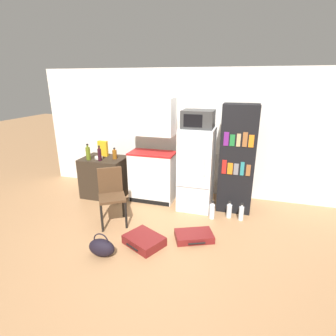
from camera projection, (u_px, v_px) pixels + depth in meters
name	position (u px, v px, depth m)	size (l,w,h in m)	color
ground_plane	(150.00, 242.00, 3.75)	(24.00, 24.00, 0.00)	#A3754C
wall_back	(193.00, 133.00, 5.13)	(6.40, 0.10, 2.43)	white
side_table	(105.00, 177.00, 5.18)	(0.82, 0.62, 0.78)	#2D2319
kitchen_hutch	(152.00, 155.00, 4.83)	(0.84, 0.46, 1.93)	white
refrigerator	(196.00, 169.00, 4.60)	(0.58, 0.62, 1.45)	white
microwave	(198.00, 119.00, 4.32)	(0.52, 0.42, 0.30)	#333333
bookshelf	(237.00, 159.00, 4.45)	(0.58, 0.40, 1.85)	black
bottle_olive_oil	(88.00, 153.00, 4.90)	(0.08, 0.08, 0.31)	#566619
bottle_wine_dark	(100.00, 154.00, 4.84)	(0.07, 0.07, 0.29)	black
bottle_amber_beer	(115.00, 154.00, 4.96)	(0.08, 0.08, 0.22)	brown
bowl	(99.00, 158.00, 5.00)	(0.15, 0.15, 0.04)	silver
cereal_box	(103.00, 149.00, 5.13)	(0.19, 0.07, 0.30)	gold
chair	(111.00, 191.00, 4.14)	(0.55, 0.55, 0.90)	black
suitcase_large_flat	(144.00, 240.00, 3.69)	(0.64, 0.59, 0.13)	maroon
suitcase_small_flat	(194.00, 236.00, 3.81)	(0.62, 0.51, 0.10)	maroon
handbag	(102.00, 247.00, 3.44)	(0.36, 0.20, 0.33)	black
water_bottle_front	(212.00, 211.00, 4.37)	(0.09, 0.09, 0.32)	silver
water_bottle_middle	(229.00, 211.00, 4.40)	(0.09, 0.09, 0.29)	silver
water_bottle_back	(241.00, 213.00, 4.32)	(0.08, 0.08, 0.30)	silver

